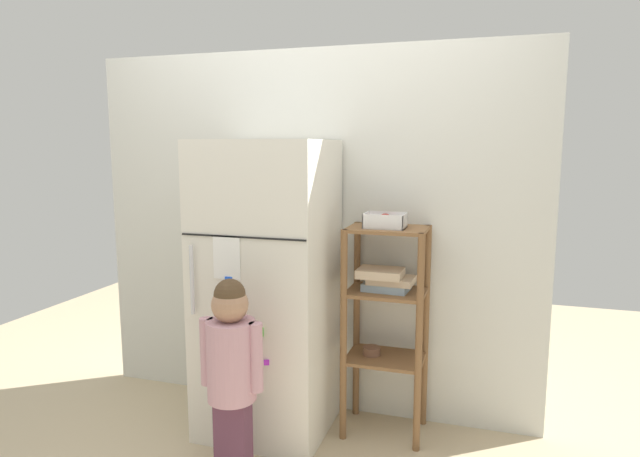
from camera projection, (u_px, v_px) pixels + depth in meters
The scene contains 6 objects.
ground_plane at pixel (289, 430), 2.97m from camera, with size 6.00×6.00×0.00m, color tan.
kitchen_wall_back at pixel (309, 234), 3.14m from camera, with size 2.62×0.03×2.06m, color silver.
refrigerator at pixel (267, 288), 2.91m from camera, with size 0.66×0.62×1.56m.
child_standing at pixel (231, 360), 2.47m from camera, with size 0.31×0.23×0.95m.
pantry_shelf_unit at pixel (386, 304), 2.87m from camera, with size 0.42×0.32×1.12m.
fruit_bin at pixel (385, 222), 2.80m from camera, with size 0.21×0.16×0.08m.
Camera 1 is at (0.99, -2.60, 1.53)m, focal length 30.75 mm.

